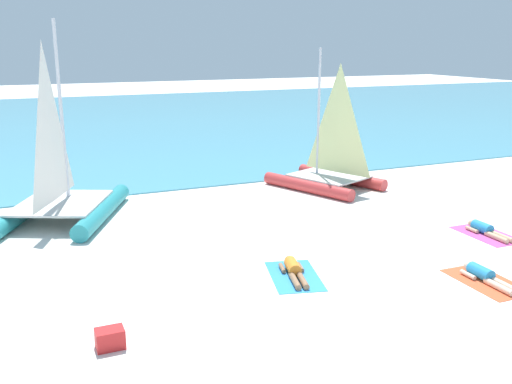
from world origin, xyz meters
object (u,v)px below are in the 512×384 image
Objects in this scene: sunbather_middle at (485,275)px; towel_right at (487,234)px; sailboat_red at (328,168)px; cooler_box at (110,339)px; towel_middle at (486,282)px; towel_left at (294,276)px; sunbather_right at (485,230)px; sunbather_left at (294,270)px; sailboat_teal at (61,192)px.

towel_right is at bearing 45.82° from sunbather_middle.
sailboat_red reaches higher than cooler_box.
cooler_box is (-8.36, 0.41, 0.17)m from towel_middle.
sunbather_middle is at bearing -26.61° from towel_left.
cooler_box is at bearing -167.60° from sunbather_right.
towel_right is (2.49, 2.46, -0.13)m from sunbather_middle.
cooler_box is (-8.36, 0.34, 0.05)m from sunbather_middle.
towel_middle is (3.86, -2.07, -0.13)m from sunbather_left.
towel_right is at bearing -99.86° from sailboat_red.
sunbather_middle is (3.88, -1.94, 0.13)m from towel_left.
sailboat_red is 9.03m from sunbather_middle.
sailboat_teal reaches higher than sunbather_right.
sunbather_left is at bearing 153.67° from sunbather_middle.
cooler_box is at bearing -160.38° from towel_left.
towel_right is (6.36, 0.52, 0.00)m from towel_left.
sunbather_right reaches higher than towel_left.
sunbather_left is at bearing 20.28° from cooler_box.
sunbather_middle is at bearing -133.53° from sunbather_right.
sunbather_right is 11.06m from cooler_box.
sunbather_middle reaches higher than towel_right.
cooler_box is (-4.48, -1.60, 0.17)m from towel_left.
towel_middle is at bearing -134.56° from towel_right.
sailboat_teal reaches higher than cooler_box.
sailboat_teal is 12.17m from towel_middle.
sunbather_middle reaches higher than towel_left.
towel_right is at bearing 4.64° from towel_left.
towel_middle is at bearing -90.00° from sunbather_middle.
sunbather_middle is at bearing -13.04° from sunbather_left.
sailboat_red is at bearing 103.76° from sunbather_right.
towel_left is at bearing -90.00° from sunbather_left.
sunbather_middle is (8.42, -8.68, -0.76)m from sailboat_teal.
sunbather_middle is at bearing 88.86° from towel_middle.
towel_right is 1.22× the size of sunbather_right.
towel_left is at bearing -31.47° from sailboat_teal.
sunbather_left is 4.38m from towel_middle.
sunbather_right is (6.35, 0.52, 0.00)m from sunbather_left.
towel_right is at bearing 45.44° from towel_middle.
sunbather_right is at bearing -99.72° from sailboat_red.
sailboat_red is at bearing 84.54° from sunbather_middle.
cooler_box is (-9.39, -8.61, -0.58)m from sailboat_red.
cooler_box is at bearing 178.78° from sunbather_middle.
sailboat_teal reaches higher than sunbather_left.
sunbather_left is 4.35m from sunbather_middle.
sailboat_teal is 8.11m from sunbather_left.
cooler_box reaches higher than sunbather_right.
sunbather_middle is (0.00, 0.07, 0.13)m from towel_middle.
towel_left is 3.80× the size of cooler_box.
sunbather_right reaches higher than towel_right.
sunbather_left is at bearing -147.63° from sailboat_red.
sailboat_red is 12.75m from cooler_box.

